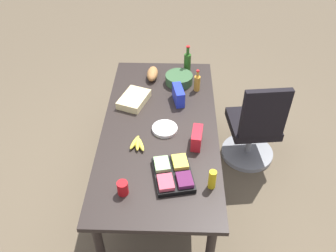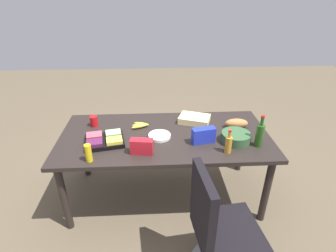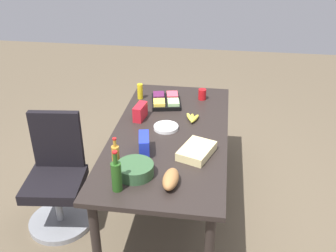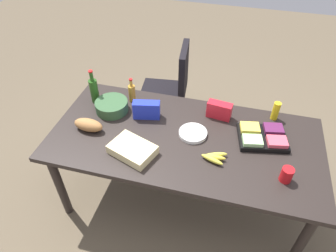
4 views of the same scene
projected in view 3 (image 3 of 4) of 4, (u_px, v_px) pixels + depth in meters
ground_plane at (170, 202)px, 3.77m from camera, size 10.00×10.00×0.00m
conference_table at (170, 140)px, 3.44m from camera, size 2.09×1.00×0.78m
office_chair at (57, 184)px, 3.37m from camera, size 0.56×0.56×1.02m
bread_loaf at (171, 179)px, 2.71m from camera, size 0.24×0.12×0.10m
paper_plate_stack at (166, 127)px, 3.45m from camera, size 0.27×0.27×0.03m
fruit_platter at (166, 101)px, 3.91m from camera, size 0.41×0.34×0.07m
sheet_cake at (197, 151)px, 3.06m from camera, size 0.38×0.32×0.07m
mustard_bottle at (140, 91)px, 3.99m from camera, size 0.06×0.06×0.16m
banana_bunch at (192, 118)px, 3.59m from camera, size 0.19×0.14×0.04m
dressing_bottle at (116, 154)px, 2.92m from camera, size 0.08×0.08×0.23m
salad_bowl at (135, 170)px, 2.82m from camera, size 0.31×0.31×0.09m
chip_bag_blue at (144, 144)px, 3.07m from camera, size 0.23×0.12×0.15m
red_solo_cup at (202, 94)px, 3.99m from camera, size 0.10×0.10×0.11m
chip_bag_red at (140, 112)px, 3.60m from camera, size 0.21×0.11×0.14m
wine_bottle at (116, 175)px, 2.63m from camera, size 0.09×0.09×0.31m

